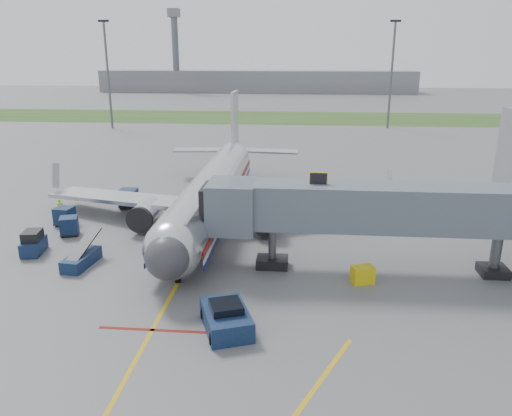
# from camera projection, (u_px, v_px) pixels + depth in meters

# --- Properties ---
(ground) EXTENTS (400.00, 400.00, 0.00)m
(ground) POSITION_uv_depth(u_px,v_px,m) (171.00, 296.00, 30.91)
(ground) COLOR #565659
(ground) RESTS_ON ground
(grass_strip) EXTENTS (300.00, 25.00, 0.01)m
(grass_strip) POSITION_uv_depth(u_px,v_px,m) (268.00, 117.00, 116.49)
(grass_strip) COLOR #2D4C1E
(grass_strip) RESTS_ON ground
(apron_markings) EXTENTS (21.52, 50.00, 0.01)m
(apron_markings) POSITION_uv_depth(u_px,v_px,m) (132.00, 367.00, 23.87)
(apron_markings) COLOR gold
(apron_markings) RESTS_ON ground
(airliner) EXTENTS (32.10, 35.67, 10.25)m
(airliner) POSITION_uv_depth(u_px,v_px,m) (212.00, 190.00, 44.62)
(airliner) COLOR silver
(airliner) RESTS_ON ground
(jet_bridge) EXTENTS (25.30, 4.00, 6.90)m
(jet_bridge) POSITION_uv_depth(u_px,v_px,m) (375.00, 209.00, 33.23)
(jet_bridge) COLOR slate
(jet_bridge) RESTS_ON ground
(light_mast_left) EXTENTS (2.00, 0.44, 20.40)m
(light_mast_left) POSITION_uv_depth(u_px,v_px,m) (108.00, 72.00, 96.86)
(light_mast_left) COLOR #595B60
(light_mast_left) RESTS_ON ground
(light_mast_right) EXTENTS (2.00, 0.44, 20.40)m
(light_mast_right) POSITION_uv_depth(u_px,v_px,m) (392.00, 72.00, 96.86)
(light_mast_right) COLOR #595B60
(light_mast_right) RESTS_ON ground
(distant_terminal) EXTENTS (120.00, 14.00, 8.00)m
(distant_terminal) POSITION_uv_depth(u_px,v_px,m) (256.00, 81.00, 192.23)
(distant_terminal) COLOR slate
(distant_terminal) RESTS_ON ground
(control_tower) EXTENTS (4.00, 4.00, 30.00)m
(control_tower) POSITION_uv_depth(u_px,v_px,m) (175.00, 45.00, 186.11)
(control_tower) COLOR #595B60
(control_tower) RESTS_ON ground
(pushback_tug) EXTENTS (3.45, 4.31, 1.56)m
(pushback_tug) POSITION_uv_depth(u_px,v_px,m) (226.00, 318.00, 27.04)
(pushback_tug) COLOR #0C1838
(pushback_tug) RESTS_ON ground
(baggage_tug) EXTENTS (1.71, 2.69, 1.76)m
(baggage_tug) POSITION_uv_depth(u_px,v_px,m) (33.00, 243.00, 37.32)
(baggage_tug) COLOR #0C1838
(baggage_tug) RESTS_ON ground
(baggage_cart_a) EXTENTS (1.65, 1.65, 1.59)m
(baggage_cart_a) POSITION_uv_depth(u_px,v_px,m) (65.00, 216.00, 43.44)
(baggage_cart_a) COLOR #0C1838
(baggage_cart_a) RESTS_ON ground
(baggage_cart_b) EXTENTS (1.84, 1.84, 1.55)m
(baggage_cart_b) POSITION_uv_depth(u_px,v_px,m) (69.00, 226.00, 41.04)
(baggage_cart_b) COLOR #0C1838
(baggage_cart_b) RESTS_ON ground
(baggage_cart_c) EXTENTS (1.78, 1.78, 1.81)m
(baggage_cart_c) POSITION_uv_depth(u_px,v_px,m) (129.00, 198.00, 48.39)
(baggage_cart_c) COLOR #0C1838
(baggage_cart_c) RESTS_ON ground
(belt_loader) EXTENTS (1.72, 4.30, 2.05)m
(belt_loader) POSITION_uv_depth(u_px,v_px,m) (82.00, 258.00, 35.25)
(belt_loader) COLOR #0C1838
(belt_loader) RESTS_ON ground
(ground_power_cart) EXTENTS (1.61, 1.29, 1.12)m
(ground_power_cart) POSITION_uv_depth(u_px,v_px,m) (363.00, 275.00, 32.56)
(ground_power_cart) COLOR #D6BB0C
(ground_power_cart) RESTS_ON ground
(ramp_worker) EXTENTS (0.72, 0.71, 1.68)m
(ramp_worker) POSITION_uv_depth(u_px,v_px,m) (60.00, 208.00, 45.62)
(ramp_worker) COLOR #A3EB1B
(ramp_worker) RESTS_ON ground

